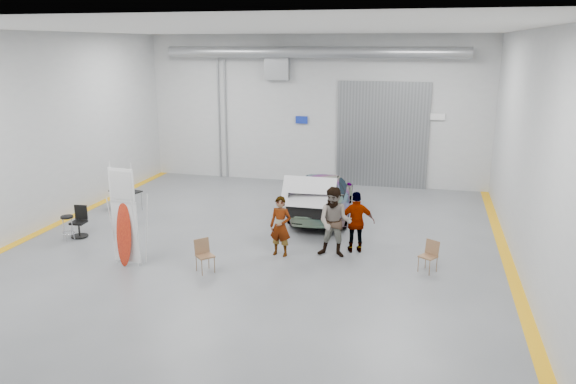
% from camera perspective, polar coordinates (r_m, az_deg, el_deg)
% --- Properties ---
extents(ground, '(16.00, 16.00, 0.00)m').
position_cam_1_polar(ground, '(16.18, -3.22, -5.54)').
color(ground, '#5C5F63').
rests_on(ground, ground).
extents(room_shell, '(14.02, 16.18, 6.01)m').
position_cam_1_polar(room_shell, '(17.30, -0.43, 9.71)').
color(room_shell, '#B3B5B8').
rests_on(room_shell, ground).
extents(sedan_car, '(2.44, 4.98, 1.39)m').
position_cam_1_polar(sedan_car, '(18.98, 3.52, -0.24)').
color(sedan_car, silver).
rests_on(sedan_car, ground).
extents(person_a, '(0.65, 0.47, 1.67)m').
position_cam_1_polar(person_a, '(15.24, -0.77, -3.50)').
color(person_a, '#966552').
rests_on(person_a, ground).
extents(person_b, '(0.97, 0.76, 1.94)m').
position_cam_1_polar(person_b, '(15.18, 4.78, -3.08)').
color(person_b, '#446B7D').
rests_on(person_b, ground).
extents(person_c, '(1.08, 0.66, 1.73)m').
position_cam_1_polar(person_c, '(15.60, 6.98, -3.05)').
color(person_c, '#A14B35').
rests_on(person_c, ground).
extents(surfboard_display, '(0.78, 0.27, 2.76)m').
position_cam_1_polar(surfboard_display, '(15.06, -16.25, -3.21)').
color(surfboard_display, white).
rests_on(surfboard_display, ground).
extents(folding_chair_near, '(0.56, 0.64, 0.84)m').
position_cam_1_polar(folding_chair_near, '(14.49, -8.38, -7.06)').
color(folding_chair_near, brown).
rests_on(folding_chair_near, ground).
extents(folding_chair_far, '(0.52, 0.57, 0.81)m').
position_cam_1_polar(folding_chair_far, '(14.78, 14.00, -6.95)').
color(folding_chair_far, brown).
rests_on(folding_chair_far, ground).
extents(shop_stool, '(0.38, 0.38, 0.75)m').
position_cam_1_polar(shop_stool, '(17.74, -21.45, -3.45)').
color(shop_stool, black).
rests_on(shop_stool, ground).
extents(work_table, '(1.20, 0.80, 0.89)m').
position_cam_1_polar(work_table, '(20.27, -16.31, 0.14)').
color(work_table, gray).
rests_on(work_table, ground).
extents(office_chair, '(0.50, 0.50, 0.93)m').
position_cam_1_polar(office_chair, '(17.95, -20.39, -3.02)').
color(office_chair, black).
rests_on(office_chair, ground).
extents(trunk_lid, '(1.63, 0.99, 0.04)m').
position_cam_1_polar(trunk_lid, '(16.75, 2.17, 0.26)').
color(trunk_lid, silver).
rests_on(trunk_lid, sedan_car).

